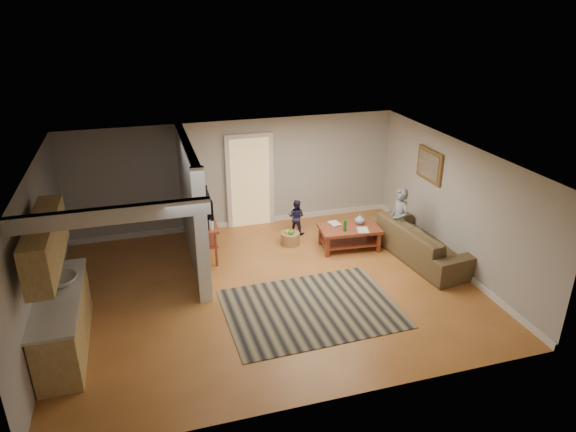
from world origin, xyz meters
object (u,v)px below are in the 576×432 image
at_px(coffee_table, 350,232).
at_px(toddler, 296,233).
at_px(speaker_left, 206,246).
at_px(toy_basket, 290,238).
at_px(tv_console, 205,224).
at_px(child, 396,249).
at_px(sofa, 420,257).
at_px(speaker_right, 204,238).

relative_size(coffee_table, toddler, 1.63).
relative_size(speaker_left, toy_basket, 2.19).
distance_m(tv_console, toddler, 2.29).
bearing_deg(child, sofa, 24.57).
distance_m(coffee_table, toddler, 1.41).
bearing_deg(tv_console, speaker_left, -96.15).
height_order(coffee_table, tv_console, tv_console).
height_order(speaker_right, toy_basket, speaker_right).
distance_m(speaker_left, speaker_right, 0.21).
relative_size(toy_basket, toddler, 0.50).
relative_size(sofa, speaker_left, 2.81).
xyz_separation_m(tv_console, speaker_right, (-0.06, -0.27, -0.19)).
xyz_separation_m(speaker_left, speaker_right, (0.00, 0.20, 0.08)).
distance_m(toy_basket, toddler, 0.60).
bearing_deg(speaker_left, toddler, 3.01).
bearing_deg(coffee_table, speaker_right, 174.99).
relative_size(speaker_right, child, 0.76).
height_order(coffee_table, speaker_right, speaker_right).
bearing_deg(sofa, speaker_left, 71.77).
relative_size(sofa, toy_basket, 6.14).
relative_size(tv_console, toddler, 1.56).
height_order(speaker_left, child, speaker_left).
distance_m(tv_console, toy_basket, 1.91).
distance_m(sofa, child, 0.55).
xyz_separation_m(coffee_table, speaker_right, (-3.05, 0.27, 0.14)).
xyz_separation_m(speaker_right, toddler, (2.18, 0.77, -0.52)).
xyz_separation_m(sofa, toddler, (-2.12, 1.84, 0.00)).
distance_m(coffee_table, tv_console, 3.06).
distance_m(child, toddler, 2.29).
bearing_deg(toy_basket, coffee_table, -24.58).
xyz_separation_m(speaker_right, toy_basket, (1.89, 0.27, -0.37)).
bearing_deg(speaker_right, sofa, 2.87).
relative_size(tv_console, child, 0.92).
bearing_deg(tv_console, toy_basket, 1.19).
xyz_separation_m(coffee_table, speaker_left, (-3.05, 0.07, 0.06)).
bearing_deg(speaker_left, sofa, -32.51).
bearing_deg(toddler, coffee_table, 167.40).
relative_size(speaker_left, child, 0.65).
distance_m(speaker_left, child, 4.05).
height_order(tv_console, toddler, tv_console).
distance_m(coffee_table, toy_basket, 1.30).
bearing_deg(toddler, speaker_right, 56.78).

